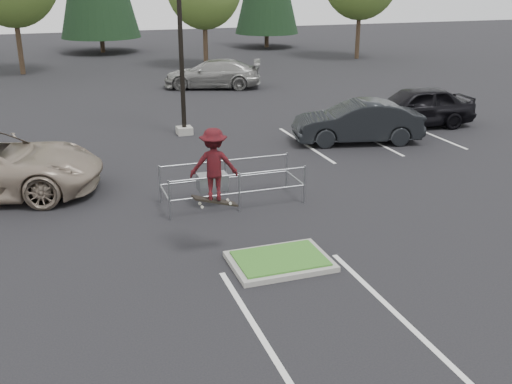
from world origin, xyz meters
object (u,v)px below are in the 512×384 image
object	(u,v)px
cart_corral	(217,181)
light_pole	(180,17)
car_r_charc	(357,122)
car_r_black	(415,106)
car_far_silver	(214,74)
skateboarder	(214,165)

from	to	relation	value
cart_corral	light_pole	bearing A→B (deg)	83.92
cart_corral	car_r_charc	bearing A→B (deg)	34.13
car_r_black	car_far_silver	size ratio (longest dim) A/B	0.92
skateboarder	car_far_silver	size ratio (longest dim) A/B	0.34
skateboarder	car_r_black	bearing A→B (deg)	-128.04
skateboarder	car_r_charc	world-z (taller)	skateboarder
light_pole	car_far_silver	world-z (taller)	light_pole
light_pole	car_r_black	xyz separation A→B (m)	(9.50, -1.86, -3.71)
car_r_black	car_far_silver	world-z (taller)	car_r_black
car_r_charc	car_r_black	bearing A→B (deg)	126.14
skateboarder	car_r_black	distance (m)	14.52
skateboarder	car_r_black	xyz separation A→B (m)	(11.20, 9.14, -1.30)
light_pole	cart_corral	bearing A→B (deg)	-95.98
car_r_black	car_far_silver	bearing A→B (deg)	-149.06
light_pole	skateboarder	world-z (taller)	light_pole
light_pole	car_r_charc	bearing A→B (deg)	-29.17
cart_corral	car_r_charc	world-z (taller)	car_r_charc
car_r_charc	car_r_black	distance (m)	3.81
cart_corral	car_r_black	xyz separation A→B (m)	(10.34, 6.15, 0.16)
light_pole	car_far_silver	bearing A→B (deg)	68.18
light_pole	car_r_charc	distance (m)	7.83
light_pole	cart_corral	world-z (taller)	light_pole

